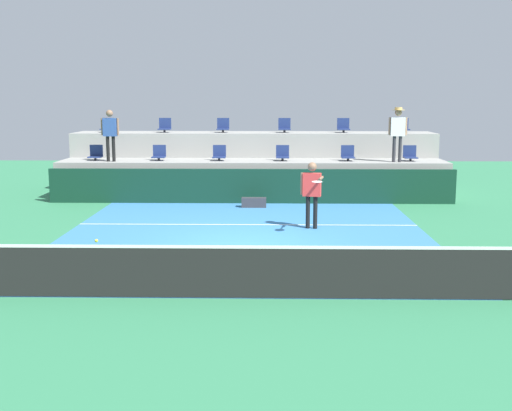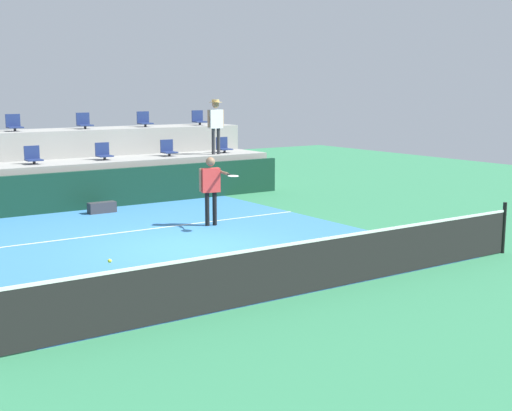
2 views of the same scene
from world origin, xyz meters
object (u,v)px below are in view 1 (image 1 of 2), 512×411
Objects in this scene: stadium_chair_lower_mid_right at (283,154)px; spectator_with_hat at (398,128)px; stadium_chair_lower_far_right at (410,155)px; spectator_in_grey at (110,130)px; stadium_chair_upper_left at (165,126)px; stadium_chair_upper_mid_right at (284,127)px; stadium_chair_lower_far_left at (96,154)px; stadium_chair_lower_left at (159,154)px; stadium_chair_upper_far_right at (403,127)px; stadium_chair_lower_mid_left at (219,154)px; stadium_chair_upper_right at (343,127)px; stadium_chair_lower_right at (348,154)px; tennis_ball at (96,241)px; equipment_bag at (254,202)px; stadium_chair_upper_far_left at (107,126)px; tennis_player at (312,188)px; stadium_chair_upper_mid_left at (223,126)px.

spectator_with_hat is (3.76, -0.38, 0.89)m from stadium_chair_lower_mid_right.
spectator_in_grey is (-9.98, -0.38, 0.81)m from stadium_chair_lower_far_right.
stadium_chair_upper_mid_right is (4.35, 0.00, 0.00)m from stadium_chair_upper_left.
stadium_chair_lower_far_left is 1.09m from spectator_in_grey.
stadium_chair_upper_far_right is (8.53, 1.80, 0.85)m from stadium_chair_lower_left.
stadium_chair_lower_mid_left is 1.00× the size of stadium_chair_upper_left.
stadium_chair_upper_right reaches higher than stadium_chair_lower_far_left.
stadium_chair_lower_right is at bearing 0.00° from stadium_chair_lower_far_left.
stadium_chair_lower_right is (2.19, 0.00, 0.00)m from stadium_chair_lower_mid_right.
stadium_chair_lower_left reaches higher than tennis_ball.
stadium_chair_lower_mid_left is 0.31× the size of spectator_in_grey.
stadium_chair_upper_mid_right is 0.29× the size of spectator_with_hat.
stadium_chair_lower_far_right is 10.02m from spectator_in_grey.
stadium_chair_upper_right is (2.23, 1.80, 0.85)m from stadium_chair_lower_mid_right.
stadium_chair_lower_mid_right is 0.68× the size of equipment_bag.
stadium_chair_upper_left is (2.10, 0.00, 0.00)m from stadium_chair_upper_far_left.
stadium_chair_upper_left reaches higher than stadium_chair_lower_far_left.
stadium_chair_lower_left reaches higher than tennis_player.
stadium_chair_upper_mid_right is 12.11m from tennis_ball.
stadium_chair_lower_mid_left is at bearing 80.17° from tennis_ball.
stadium_chair_upper_far_right is at bearing 87.36° from stadium_chair_lower_far_right.
stadium_chair_upper_far_right is at bearing 22.46° from stadium_chair_lower_mid_right.
spectator_in_grey reaches higher than stadium_chair_upper_left.
stadium_chair_upper_mid_right is (6.42, 1.80, 0.85)m from stadium_chair_lower_far_left.
spectator_in_grey is at bearing 142.25° from tennis_player.
stadium_chair_upper_left is 6.47m from stadium_chair_upper_right.
stadium_chair_lower_left is 0.68× the size of equipment_bag.
stadium_chair_upper_far_left is 6.99m from equipment_bag.
stadium_chair_upper_mid_left reaches higher than tennis_player.
stadium_chair_lower_far_left is 4.64m from stadium_chair_upper_mid_left.
stadium_chair_lower_mid_left is at bearing 0.00° from stadium_chair_lower_far_left.
stadium_chair_lower_far_right is 10.80m from stadium_chair_upper_far_left.
stadium_chair_lower_mid_left is 5.97m from spectator_with_hat.
spectator_with_hat is at bearing -12.20° from stadium_chair_upper_far_left.
stadium_chair_lower_far_left is 1.00× the size of stadium_chair_upper_left.
stadium_chair_upper_far_right reaches higher than stadium_chair_lower_far_right.
stadium_chair_lower_mid_right is 2.19m from stadium_chair_lower_right.
spectator_with_hat reaches higher than stadium_chair_lower_mid_left.
stadium_chair_lower_mid_left is 1.00× the size of stadium_chair_lower_right.
stadium_chair_lower_far_right is (2.08, 0.00, 0.00)m from stadium_chair_lower_right.
stadium_chair_lower_mid_right is at bearing -141.04° from stadium_chair_upper_right.
stadium_chair_lower_right is at bearing 166.22° from spectator_with_hat.
stadium_chair_lower_far_right is 1.00× the size of stadium_chair_upper_mid_right.
stadium_chair_lower_mid_right is at bearing -157.54° from stadium_chair_upper_far_right.
stadium_chair_lower_mid_right is 6.65m from stadium_chair_upper_far_left.
stadium_chair_lower_far_right is 2.85m from stadium_chair_upper_right.
stadium_chair_upper_far_left is (-10.62, 1.80, 0.85)m from stadium_chair_lower_far_right.
stadium_chair_upper_mid_left reaches higher than tennis_ball.
spectator_in_grey is at bearing -173.88° from stadium_chair_lower_mid_left.
spectator_in_grey reaches higher than stadium_chair_lower_mid_right.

